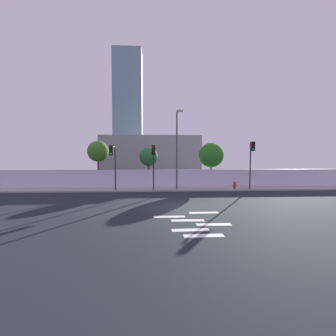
# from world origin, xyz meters

# --- Properties ---
(ground_plane) EXTENTS (80.00, 80.00, 0.00)m
(ground_plane) POSITION_xyz_m (0.00, 0.00, 0.00)
(ground_plane) COLOR black
(sidewalk) EXTENTS (36.00, 2.40, 0.15)m
(sidewalk) POSITION_xyz_m (0.00, 8.20, 0.07)
(sidewalk) COLOR #999999
(sidewalk) RESTS_ON ground
(perimeter_wall) EXTENTS (36.00, 0.18, 1.80)m
(perimeter_wall) POSITION_xyz_m (0.00, 9.49, 1.05)
(perimeter_wall) COLOR silver
(perimeter_wall) RESTS_ON sidewalk
(crosswalk_marking) EXTENTS (3.99, 4.72, 0.01)m
(crosswalk_marking) POSITION_xyz_m (0.18, -3.67, 0.00)
(crosswalk_marking) COLOR silver
(crosswalk_marking) RESTS_ON ground
(traffic_light_left) EXTENTS (0.42, 1.29, 4.22)m
(traffic_light_left) POSITION_xyz_m (-5.76, 6.96, 3.24)
(traffic_light_left) COLOR black
(traffic_light_left) RESTS_ON sidewalk
(traffic_light_center) EXTENTS (0.44, 1.37, 4.61)m
(traffic_light_center) POSITION_xyz_m (7.44, 6.94, 3.52)
(traffic_light_center) COLOR black
(traffic_light_center) RESTS_ON sidewalk
(traffic_light_right) EXTENTS (0.34, 1.33, 4.26)m
(traffic_light_right) POSITION_xyz_m (-1.99, 6.94, 3.27)
(traffic_light_right) COLOR black
(traffic_light_right) RESTS_ON sidewalk
(street_lamp_curbside) EXTENTS (0.62, 1.83, 7.49)m
(street_lamp_curbside) POSITION_xyz_m (0.30, 7.53, 4.51)
(street_lamp_curbside) COLOR #4C4C51
(street_lamp_curbside) RESTS_ON sidewalk
(fire_hydrant) EXTENTS (0.44, 0.26, 0.73)m
(fire_hydrant) POSITION_xyz_m (6.05, 7.66, 0.54)
(fire_hydrant) COLOR red
(fire_hydrant) RESTS_ON sidewalk
(roadside_tree_leftmost) EXTENTS (2.22, 2.22, 4.99)m
(roadside_tree_leftmost) POSITION_xyz_m (-7.89, 10.38, 3.85)
(roadside_tree_leftmost) COLOR brown
(roadside_tree_leftmost) RESTS_ON ground
(roadside_tree_midleft) EXTENTS (1.99, 1.99, 4.30)m
(roadside_tree_midleft) POSITION_xyz_m (-2.53, 10.38, 3.28)
(roadside_tree_midleft) COLOR brown
(roadside_tree_midleft) RESTS_ON ground
(roadside_tree_midright) EXTENTS (2.69, 2.69, 4.81)m
(roadside_tree_midright) POSITION_xyz_m (4.29, 10.38, 3.45)
(roadside_tree_midright) COLOR brown
(roadside_tree_midright) RESTS_ON ground
(low_building_distant) EXTENTS (15.36, 6.00, 6.39)m
(low_building_distant) POSITION_xyz_m (-2.46, 23.49, 3.19)
(low_building_distant) COLOR gray
(low_building_distant) RESTS_ON ground
(tower_on_skyline) EXTENTS (5.70, 5.00, 24.37)m
(tower_on_skyline) POSITION_xyz_m (-7.21, 35.49, 12.18)
(tower_on_skyline) COLOR gray
(tower_on_skyline) RESTS_ON ground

